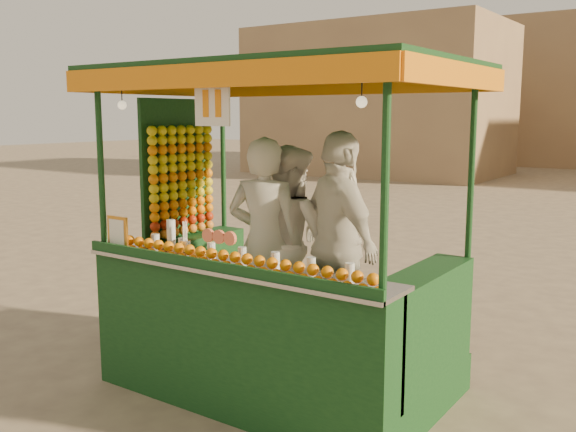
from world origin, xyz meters
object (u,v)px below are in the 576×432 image
Objects in this scene: vendor_left at (265,243)px; vendor_right at (339,244)px; juice_cart at (266,289)px; vendor_middle at (290,243)px.

vendor_left is 0.68m from vendor_right.
juice_cart is at bearing 66.86° from vendor_right.
vendor_middle is (0.08, 0.28, -0.04)m from vendor_left.
vendor_right is (0.52, 0.36, 0.40)m from juice_cart.
vendor_middle is at bearing 96.89° from juice_cart.
juice_cart is 0.75m from vendor_right.
juice_cart is 0.55m from vendor_middle.
juice_cart is at bearing 114.55° from vendor_middle.
juice_cart is 1.71× the size of vendor_middle.
vendor_left is 1.04× the size of vendor_middle.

